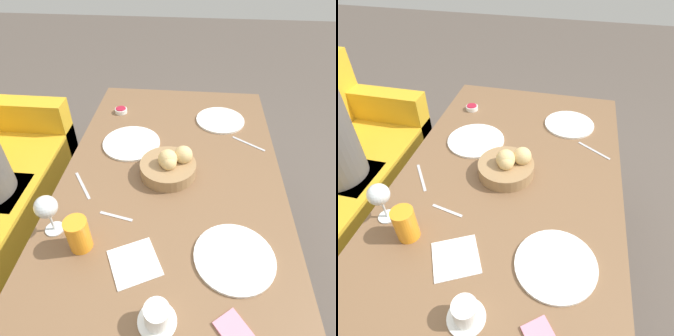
# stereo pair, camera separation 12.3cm
# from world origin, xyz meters

# --- Properties ---
(ground_plane) EXTENTS (10.00, 10.00, 0.00)m
(ground_plane) POSITION_xyz_m (0.00, 0.00, 0.00)
(ground_plane) COLOR #564C44
(dining_table) EXTENTS (1.50, 0.91, 0.71)m
(dining_table) POSITION_xyz_m (0.00, 0.00, 0.63)
(dining_table) COLOR brown
(dining_table) RESTS_ON ground_plane
(bread_basket) EXTENTS (0.23, 0.23, 0.12)m
(bread_basket) POSITION_xyz_m (0.01, 0.01, 0.76)
(bread_basket) COLOR #99754C
(bread_basket) RESTS_ON dining_table
(plate_near_left) EXTENTS (0.26, 0.26, 0.01)m
(plate_near_left) POSITION_xyz_m (-0.37, -0.23, 0.72)
(plate_near_left) COLOR white
(plate_near_left) RESTS_ON dining_table
(plate_near_right) EXTENTS (0.25, 0.25, 0.01)m
(plate_near_right) POSITION_xyz_m (0.44, -0.22, 0.72)
(plate_near_right) COLOR white
(plate_near_right) RESTS_ON dining_table
(plate_far_center) EXTENTS (0.27, 0.27, 0.01)m
(plate_far_center) POSITION_xyz_m (0.20, 0.21, 0.72)
(plate_far_center) COLOR white
(plate_far_center) RESTS_ON dining_table
(juice_glass) EXTENTS (0.07, 0.07, 0.12)m
(juice_glass) POSITION_xyz_m (-0.37, 0.27, 0.78)
(juice_glass) COLOR orange
(juice_glass) RESTS_ON dining_table
(wine_glass) EXTENTS (0.08, 0.08, 0.16)m
(wine_glass) POSITION_xyz_m (-0.31, 0.38, 0.83)
(wine_glass) COLOR silver
(wine_glass) RESTS_ON dining_table
(coffee_cup) EXTENTS (0.11, 0.11, 0.08)m
(coffee_cup) POSITION_xyz_m (-0.58, -0.01, 0.75)
(coffee_cup) COLOR white
(coffee_cup) RESTS_ON dining_table
(jam_bowl_berry) EXTENTS (0.06, 0.06, 0.03)m
(jam_bowl_berry) POSITION_xyz_m (0.47, 0.32, 0.73)
(jam_bowl_berry) COLOR white
(jam_bowl_berry) RESTS_ON dining_table
(fork_silver) EXTENTS (0.11, 0.15, 0.00)m
(fork_silver) POSITION_xyz_m (0.25, -0.34, 0.72)
(fork_silver) COLOR #B7B7BC
(fork_silver) RESTS_ON dining_table
(knife_silver) EXTENTS (0.15, 0.11, 0.00)m
(knife_silver) POSITION_xyz_m (-0.09, 0.35, 0.72)
(knife_silver) COLOR #B7B7BC
(knife_silver) RESTS_ON dining_table
(spoon_coffee) EXTENTS (0.04, 0.13, 0.00)m
(spoon_coffee) POSITION_xyz_m (-0.24, 0.18, 0.72)
(spoon_coffee) COLOR #B7B7BC
(spoon_coffee) RESTS_ON dining_table
(napkin) EXTENTS (0.20, 0.20, 0.00)m
(napkin) POSITION_xyz_m (-0.42, 0.08, 0.72)
(napkin) COLOR white
(napkin) RESTS_ON dining_table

